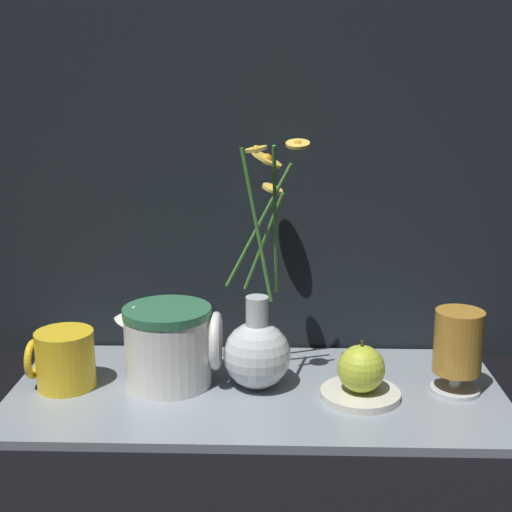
{
  "coord_description": "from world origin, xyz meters",
  "views": [
    {
      "loc": [
        0.03,
        -0.92,
        0.44
      ],
      "look_at": [
        -0.0,
        0.0,
        0.2
      ],
      "focal_mm": 50.0,
      "sensor_mm": 36.0,
      "label": 1
    }
  ],
  "objects_px": {
    "vase_with_flowers": "(255,345)",
    "tea_glass": "(458,346)",
    "orange_fruit": "(361,369)",
    "ceramic_pitcher": "(170,342)",
    "yellow_mug": "(64,359)"
  },
  "relations": [
    {
      "from": "yellow_mug",
      "to": "tea_glass",
      "type": "height_order",
      "value": "tea_glass"
    },
    {
      "from": "orange_fruit",
      "to": "tea_glass",
      "type": "bearing_deg",
      "value": 9.2
    },
    {
      "from": "yellow_mug",
      "to": "tea_glass",
      "type": "bearing_deg",
      "value": -0.14
    },
    {
      "from": "vase_with_flowers",
      "to": "tea_glass",
      "type": "xyz_separation_m",
      "value": [
        0.28,
        -0.01,
        0.01
      ]
    },
    {
      "from": "yellow_mug",
      "to": "ceramic_pitcher",
      "type": "relative_size",
      "value": 0.62
    },
    {
      "from": "vase_with_flowers",
      "to": "tea_glass",
      "type": "height_order",
      "value": "vase_with_flowers"
    },
    {
      "from": "vase_with_flowers",
      "to": "orange_fruit",
      "type": "distance_m",
      "value": 0.15
    },
    {
      "from": "yellow_mug",
      "to": "orange_fruit",
      "type": "height_order",
      "value": "same"
    },
    {
      "from": "yellow_mug",
      "to": "ceramic_pitcher",
      "type": "xyz_separation_m",
      "value": [
        0.15,
        0.01,
        0.02
      ]
    },
    {
      "from": "yellow_mug",
      "to": "orange_fruit",
      "type": "bearing_deg",
      "value": -3.19
    },
    {
      "from": "yellow_mug",
      "to": "tea_glass",
      "type": "distance_m",
      "value": 0.55
    },
    {
      "from": "ceramic_pitcher",
      "to": "orange_fruit",
      "type": "bearing_deg",
      "value": -8.1
    },
    {
      "from": "vase_with_flowers",
      "to": "orange_fruit",
      "type": "bearing_deg",
      "value": -13.05
    },
    {
      "from": "tea_glass",
      "to": "orange_fruit",
      "type": "xyz_separation_m",
      "value": [
        -0.13,
        -0.02,
        -0.03
      ]
    },
    {
      "from": "tea_glass",
      "to": "orange_fruit",
      "type": "bearing_deg",
      "value": -170.8
    }
  ]
}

